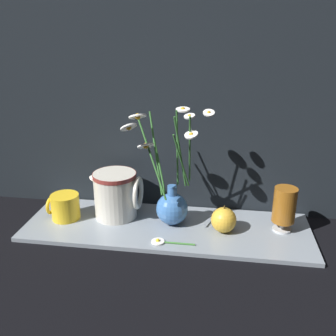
# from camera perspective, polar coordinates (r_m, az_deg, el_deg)

# --- Properties ---
(ground_plane) EXTENTS (6.00, 6.00, 0.00)m
(ground_plane) POSITION_cam_1_polar(r_m,az_deg,el_deg) (1.11, -0.21, -9.27)
(ground_plane) COLOR black
(shelf) EXTENTS (0.83, 0.26, 0.01)m
(shelf) POSITION_cam_1_polar(r_m,az_deg,el_deg) (1.11, -0.21, -9.00)
(shelf) COLOR gray
(shelf) RESTS_ON ground_plane
(backdrop_wall) EXTENTS (1.33, 0.02, 1.10)m
(backdrop_wall) POSITION_cam_1_polar(r_m,az_deg,el_deg) (1.11, 0.97, 20.47)
(backdrop_wall) COLOR black
(backdrop_wall) RESTS_ON ground_plane
(vase_with_flowers) EXTENTS (0.24, 0.17, 0.35)m
(vase_with_flowers) POSITION_cam_1_polar(r_m,az_deg,el_deg) (1.08, 0.51, -5.14)
(vase_with_flowers) COLOR #3F72B7
(vase_with_flowers) RESTS_ON shelf
(yellow_mug) EXTENTS (0.09, 0.08, 0.08)m
(yellow_mug) POSITION_cam_1_polar(r_m,az_deg,el_deg) (1.16, -15.54, -5.77)
(yellow_mug) COLOR yellow
(yellow_mug) RESTS_ON shelf
(ceramic_pitcher) EXTENTS (0.15, 0.13, 0.15)m
(ceramic_pitcher) POSITION_cam_1_polar(r_m,az_deg,el_deg) (1.13, -7.89, -3.79)
(ceramic_pitcher) COLOR beige
(ceramic_pitcher) RESTS_ON shelf
(tea_glass) EXTENTS (0.06, 0.06, 0.13)m
(tea_glass) POSITION_cam_1_polar(r_m,az_deg,el_deg) (1.09, 17.32, -5.56)
(tea_glass) COLOR silver
(tea_glass) RESTS_ON shelf
(orange_fruit) EXTENTS (0.07, 0.07, 0.08)m
(orange_fruit) POSITION_cam_1_polar(r_m,az_deg,el_deg) (1.07, 8.48, -7.83)
(orange_fruit) COLOR gold
(orange_fruit) RESTS_ON shelf
(loose_daisy) EXTENTS (0.12, 0.04, 0.01)m
(loose_daisy) POSITION_cam_1_polar(r_m,az_deg,el_deg) (1.02, -0.78, -11.19)
(loose_daisy) COLOR #3D7A33
(loose_daisy) RESTS_ON shelf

